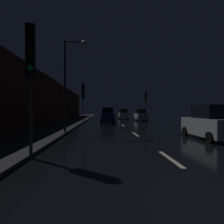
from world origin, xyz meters
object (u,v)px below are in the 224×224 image
(traffic_light_far_left, at_px, (83,94))
(car_approaching_headlights, at_px, (107,116))
(traffic_light_near_left, at_px, (30,62))
(car_distant_taillights, at_px, (123,114))
(car_parked_right_near, at_px, (210,123))
(streetlamp_overhead, at_px, (71,72))
(car_parked_right_far, at_px, (141,115))
(traffic_light_far_right, at_px, (146,99))

(traffic_light_far_left, relative_size, car_approaching_headlights, 1.24)
(traffic_light_near_left, xyz_separation_m, car_approaching_headlights, (3.36, 18.03, -2.54))
(car_approaching_headlights, bearing_deg, car_distant_taillights, 163.02)
(car_approaching_headlights, height_order, car_parked_right_near, car_approaching_headlights)
(car_approaching_headlights, bearing_deg, streetlamp_overhead, -14.60)
(car_approaching_headlights, xyz_separation_m, car_distant_taillights, (3.63, 11.87, -0.04))
(traffic_light_near_left, xyz_separation_m, car_parked_right_near, (9.20, 3.93, -2.57))
(traffic_light_far_left, distance_m, streetlamp_overhead, 10.79)
(traffic_light_near_left, bearing_deg, car_parked_right_near, 99.96)
(streetlamp_overhead, xyz_separation_m, car_distant_taillights, (6.62, 23.37, -3.65))
(traffic_light_far_left, xyz_separation_m, car_parked_right_far, (9.11, 6.15, -2.96))
(car_parked_right_far, bearing_deg, streetlamp_overhead, 152.42)
(traffic_light_near_left, bearing_deg, streetlamp_overhead, 163.60)
(car_parked_right_near, bearing_deg, car_distant_taillights, 4.87)
(car_approaching_headlights, relative_size, car_distant_taillights, 1.04)
(traffic_light_near_left, xyz_separation_m, car_parked_right_far, (9.20, 23.44, -2.61))
(car_parked_right_near, bearing_deg, car_approaching_headlights, 22.49)
(traffic_light_far_left, height_order, car_parked_right_far, traffic_light_far_left)
(traffic_light_far_left, height_order, streetlamp_overhead, streetlamp_overhead)
(car_parked_right_far, bearing_deg, traffic_light_near_left, 158.57)
(traffic_light_near_left, bearing_deg, car_distant_taillights, 153.67)
(car_approaching_headlights, relative_size, car_parked_right_far, 1.08)
(traffic_light_far_right, distance_m, car_parked_right_far, 2.86)
(car_approaching_headlights, bearing_deg, traffic_light_far_right, 127.73)
(traffic_light_near_left, relative_size, car_distant_taillights, 1.19)
(traffic_light_near_left, bearing_deg, car_approaching_headlights, 156.26)
(traffic_light_near_left, distance_m, car_distant_taillights, 30.82)
(car_parked_right_near, bearing_deg, streetlamp_overhead, 73.59)
(traffic_light_far_right, relative_size, car_parked_right_far, 1.26)
(traffic_light_far_right, height_order, car_approaching_headlights, traffic_light_far_right)
(car_parked_right_near, distance_m, car_distant_taillights, 26.07)
(traffic_light_near_left, bearing_deg, car_parked_right_far, 145.39)
(traffic_light_far_left, bearing_deg, car_parked_right_near, 47.96)
(traffic_light_far_left, distance_m, car_parked_right_far, 11.38)
(traffic_light_near_left, height_order, streetlamp_overhead, streetlamp_overhead)
(traffic_light_far_right, distance_m, car_distant_taillights, 7.86)
(traffic_light_far_right, xyz_separation_m, car_distant_taillights, (-3.01, 6.74, -2.70))
(traffic_light_far_right, height_order, car_parked_right_near, traffic_light_far_right)
(streetlamp_overhead, relative_size, car_approaching_headlights, 1.62)
(car_distant_taillights, bearing_deg, car_parked_right_far, -161.11)
(traffic_light_far_right, distance_m, car_approaching_headlights, 8.80)
(traffic_light_near_left, distance_m, streetlamp_overhead, 6.63)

